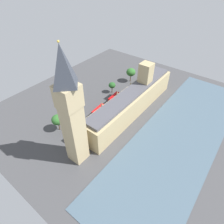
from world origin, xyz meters
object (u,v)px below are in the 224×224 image
Objects in this scene: double_decker_bus_kerbside at (114,98)px; pedestrian_near_tower at (88,131)px; double_decker_bus_opposite_hall at (98,111)px; street_lamp_slot_11 at (67,119)px; parliament_building at (133,100)px; pedestrian_far_end at (98,123)px; car_silver_by_river_gate at (131,90)px; plane_tree_leading at (58,120)px; car_white_corner at (135,86)px; plane_tree_trailing at (112,85)px; plane_tree_midblock at (131,72)px; clock_tower at (71,110)px; pedestrian_under_trees at (130,97)px; street_lamp_slot_10 at (112,88)px.

double_decker_bus_kerbside is 32.49m from pedestrian_near_tower.
street_lamp_slot_11 is (7.68, 18.21, 1.53)m from double_decker_bus_opposite_hall.
pedestrian_far_end is (9.25, 22.40, -7.32)m from parliament_building.
street_lamp_slot_11 is at bearing 73.11° from car_silver_by_river_gate.
car_silver_by_river_gate is 0.41× the size of plane_tree_leading.
street_lamp_slot_11 is at bearing 79.89° from car_white_corner.
pedestrian_near_tower is 42.41m from plane_tree_trailing.
plane_tree_midblock is (7.12, -5.00, 6.91)m from car_white_corner.
parliament_building is 45.53m from plane_tree_leading.
plane_tree_trailing is (8.25, -24.30, 3.20)m from double_decker_bus_opposite_hall.
clock_tower is at bearing 98.40° from car_white_corner.
double_decker_bus_kerbside reaches higher than pedestrian_under_trees.
plane_tree_midblock is at bearing -54.62° from parliament_building.
double_decker_bus_kerbside is 0.99× the size of plane_tree_midblock.
pedestrian_far_end is 32.46m from street_lamp_slot_10.
clock_tower reaches higher than double_decker_bus_kerbside.
double_decker_bus_kerbside is 1.34× the size of plane_tree_trailing.
street_lamp_slot_10 is (20.86, -53.22, -24.93)m from clock_tower.
car_white_corner reaches higher than pedestrian_near_tower.
clock_tower is (0.93, 45.90, 21.21)m from parliament_building.
plane_tree_trailing is at bearing 85.27° from plane_tree_midblock.
pedestrian_far_end is at bearing 88.55° from car_silver_by_river_gate.
pedestrian_near_tower is at bearing 87.95° from car_silver_by_river_gate.
plane_tree_trailing is (13.54, -31.06, 5.10)m from pedestrian_far_end.
pedestrian_near_tower is (-0.31, 8.70, 0.03)m from pedestrian_far_end.
street_lamp_slot_10 is at bearing -18.58° from parliament_building.
double_decker_bus_opposite_hall is 25.56m from plane_tree_leading.
clock_tower is 31.75m from plane_tree_leading.
car_silver_by_river_gate is at bearing 95.21° from car_white_corner.
plane_tree_leading is at bearing 59.73° from parliament_building.
car_white_corner is 18.93m from plane_tree_trailing.
plane_tree_trailing is at bearing -102.76° from pedestrian_under_trees.
double_decker_bus_opposite_hall reaches higher than car_silver_by_river_gate.
car_white_corner is at bearing 144.91° from plane_tree_midblock.
double_decker_bus_kerbside is 1.72× the size of street_lamp_slot_10.
plane_tree_trailing is at bearing -50.57° from double_decker_bus_kerbside.
car_white_corner is at bearing 177.71° from pedestrian_under_trees.
street_lamp_slot_11 is at bearing 88.95° from plane_tree_midblock.
pedestrian_near_tower is (-6.17, 31.85, -1.87)m from double_decker_bus_kerbside.
plane_tree_trailing is 1.34× the size of street_lamp_slot_11.
pedestrian_near_tower is 17.52m from plane_tree_leading.
plane_tree_trailing is 42.55m from street_lamp_slot_11.
car_white_corner is at bearing -177.26° from pedestrian_far_end.
double_decker_bus_kerbside is at bearing 85.14° from car_white_corner.
clock_tower reaches higher than street_lamp_slot_11.
pedestrian_near_tower is at bearing 108.48° from street_lamp_slot_10.
street_lamp_slot_10 is (13.00, 3.97, 3.59)m from pedestrian_under_trees.
car_silver_by_river_gate is 52.70m from street_lamp_slot_11.
plane_tree_leading reaches higher than pedestrian_near_tower.
car_white_corner is 23.99m from double_decker_bus_kerbside.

